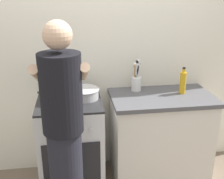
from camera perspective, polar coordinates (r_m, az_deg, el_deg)
back_wall at (r=2.93m, az=1.85°, el=7.27°), size 3.20×0.10×2.50m
countertop at (r=2.98m, az=9.60°, el=-9.28°), size 1.00×0.60×0.90m
stove_range at (r=2.85m, az=-8.19°, el=-10.65°), size 0.60×0.62×0.90m
pot at (r=2.64m, az=-11.77°, el=-1.39°), size 0.28×0.21×0.10m
mixing_bowl at (r=2.68m, az=-5.73°, el=-0.70°), size 0.30×0.30×0.10m
utensil_crock at (r=2.86m, az=4.95°, el=1.76°), size 0.10×0.10×0.32m
oil_bottle at (r=2.86m, az=14.10°, el=1.42°), size 0.06×0.06×0.27m
person at (r=2.15m, az=-9.69°, el=-9.01°), size 0.41×0.50×1.70m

